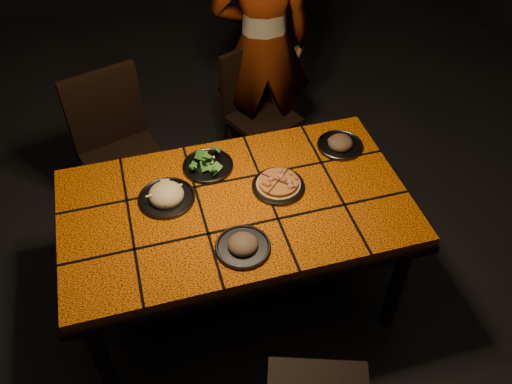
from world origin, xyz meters
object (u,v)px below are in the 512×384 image
object	(u,v)px
dining_table	(236,214)
chair_far_right	(255,104)
plate_pizza	(278,185)
plate_pasta	(166,196)
diner	(263,46)
chair_far_left	(117,142)

from	to	relation	value
dining_table	chair_far_right	size ratio (longest dim) A/B	1.91
plate_pizza	plate_pasta	distance (m)	0.52
plate_pizza	diner	bearing A→B (deg)	77.41
chair_far_right	plate_pasta	distance (m)	1.22
chair_far_left	chair_far_right	xyz separation A→B (m)	(0.89, 0.23, -0.06)
chair_far_right	plate_pasta	bearing A→B (deg)	-149.89
plate_pasta	chair_far_left	bearing A→B (deg)	104.91
chair_far_left	diner	bearing A→B (deg)	1.48
diner	plate_pasta	size ratio (longest dim) A/B	6.39
chair_far_left	diner	world-z (taller)	diner
plate_pasta	diner	bearing A→B (deg)	53.69
diner	dining_table	bearing A→B (deg)	75.58
chair_far_left	plate_pasta	xyz separation A→B (m)	(0.19, -0.73, 0.22)
diner	plate_pasta	bearing A→B (deg)	61.41
diner	plate_pizza	distance (m)	1.14
plate_pizza	plate_pasta	bearing A→B (deg)	172.74
chair_far_right	diner	size ratio (longest dim) A/B	0.50
dining_table	chair_far_right	bearing A→B (deg)	69.69
chair_far_right	plate_pasta	size ratio (longest dim) A/B	3.22
chair_far_right	dining_table	bearing A→B (deg)	-134.28
diner	plate_pizza	xyz separation A→B (m)	(-0.25, -1.11, -0.07)
dining_table	diner	size ratio (longest dim) A/B	0.96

